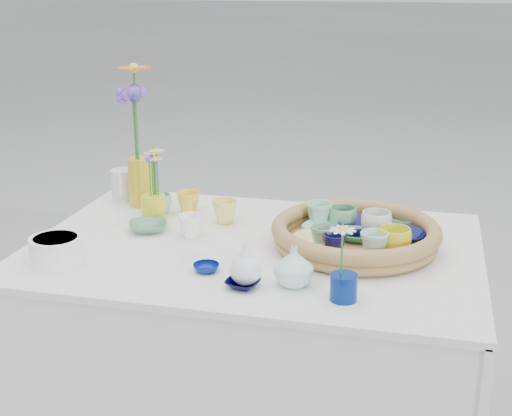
# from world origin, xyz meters

# --- Properties ---
(wicker_tray) EXTENTS (0.47, 0.47, 0.08)m
(wicker_tray) POSITION_xyz_m (0.28, 0.05, 0.80)
(wicker_tray) COLOR olive
(wicker_tray) RESTS_ON display_table
(tray_ceramic_0) EXTENTS (0.17, 0.17, 0.03)m
(tray_ceramic_0) POSITION_xyz_m (0.29, 0.13, 0.80)
(tray_ceramic_0) COLOR #140B58
(tray_ceramic_0) RESTS_ON wicker_tray
(tray_ceramic_1) EXTENTS (0.14, 0.14, 0.03)m
(tray_ceramic_1) POSITION_xyz_m (0.42, 0.09, 0.80)
(tray_ceramic_1) COLOR #000745
(tray_ceramic_1) RESTS_ON wicker_tray
(tray_ceramic_2) EXTENTS (0.10, 0.10, 0.07)m
(tray_ceramic_2) POSITION_xyz_m (0.39, -0.01, 0.82)
(tray_ceramic_2) COLOR yellow
(tray_ceramic_2) RESTS_ON wicker_tray
(tray_ceramic_3) EXTENTS (0.10, 0.10, 0.03)m
(tray_ceramic_3) POSITION_xyz_m (0.28, 0.06, 0.80)
(tray_ceramic_3) COLOR #3F8964
(tray_ceramic_3) RESTS_ON wicker_tray
(tray_ceramic_4) EXTENTS (0.08, 0.08, 0.06)m
(tray_ceramic_4) POSITION_xyz_m (0.20, -0.02, 0.81)
(tray_ceramic_4) COLOR gray
(tray_ceramic_4) RESTS_ON wicker_tray
(tray_ceramic_5) EXTENTS (0.14, 0.14, 0.03)m
(tray_ceramic_5) POSITION_xyz_m (0.18, 0.10, 0.80)
(tray_ceramic_5) COLOR #83D1CB
(tray_ceramic_5) RESTS_ON wicker_tray
(tray_ceramic_6) EXTENTS (0.10, 0.10, 0.07)m
(tray_ceramic_6) POSITION_xyz_m (0.16, 0.15, 0.82)
(tray_ceramic_6) COLOR #9BC7B3
(tray_ceramic_6) RESTS_ON wicker_tray
(tray_ceramic_7) EXTENTS (0.11, 0.11, 0.07)m
(tray_ceramic_7) POSITION_xyz_m (0.33, 0.12, 0.82)
(tray_ceramic_7) COLOR white
(tray_ceramic_7) RESTS_ON wicker_tray
(tray_ceramic_8) EXTENTS (0.11, 0.11, 0.03)m
(tray_ceramic_8) POSITION_xyz_m (0.41, 0.22, 0.80)
(tray_ceramic_8) COLOR #78D2EE
(tray_ceramic_8) RESTS_ON wicker_tray
(tray_ceramic_9) EXTENTS (0.08, 0.08, 0.06)m
(tray_ceramic_9) POSITION_xyz_m (0.24, -0.06, 0.81)
(tray_ceramic_9) COLOR #0C0B3A
(tray_ceramic_9) RESTS_ON wicker_tray
(tray_ceramic_10) EXTENTS (0.13, 0.13, 0.03)m
(tray_ceramic_10) POSITION_xyz_m (0.17, -0.01, 0.80)
(tray_ceramic_10) COLOR #FFEA8F
(tray_ceramic_10) RESTS_ON wicker_tray
(tray_ceramic_11) EXTENTS (0.09, 0.09, 0.07)m
(tray_ceramic_11) POSITION_xyz_m (0.34, -0.06, 0.82)
(tray_ceramic_11) COLOR #ADD2CA
(tray_ceramic_11) RESTS_ON wicker_tray
(tray_ceramic_12) EXTENTS (0.10, 0.10, 0.07)m
(tray_ceramic_12) POSITION_xyz_m (0.23, 0.15, 0.82)
(tray_ceramic_12) COLOR #63A573
(tray_ceramic_12) RESTS_ON wicker_tray
(loose_ceramic_0) EXTENTS (0.09, 0.09, 0.07)m
(loose_ceramic_0) POSITION_xyz_m (-0.28, 0.23, 0.80)
(loose_ceramic_0) COLOR yellow
(loose_ceramic_0) RESTS_ON display_table
(loose_ceramic_1) EXTENTS (0.10, 0.10, 0.07)m
(loose_ceramic_1) POSITION_xyz_m (-0.13, 0.16, 0.80)
(loose_ceramic_1) COLOR #FCE162
(loose_ceramic_1) RESTS_ON display_table
(loose_ceramic_2) EXTENTS (0.15, 0.15, 0.03)m
(loose_ceramic_2) POSITION_xyz_m (-0.34, 0.04, 0.78)
(loose_ceramic_2) COLOR #518361
(loose_ceramic_2) RESTS_ON display_table
(loose_ceramic_3) EXTENTS (0.09, 0.09, 0.07)m
(loose_ceramic_3) POSITION_xyz_m (-0.20, 0.02, 0.80)
(loose_ceramic_3) COLOR white
(loose_ceramic_3) RESTS_ON display_table
(loose_ceramic_4) EXTENTS (0.08, 0.08, 0.02)m
(loose_ceramic_4) POSITION_xyz_m (-0.07, -0.21, 0.78)
(loose_ceramic_4) COLOR navy
(loose_ceramic_4) RESTS_ON display_table
(loose_ceramic_5) EXTENTS (0.10, 0.10, 0.06)m
(loose_ceramic_5) POSITION_xyz_m (-0.37, 0.20, 0.80)
(loose_ceramic_5) COLOR #75BFA8
(loose_ceramic_5) RESTS_ON display_table
(loose_ceramic_6) EXTENTS (0.10, 0.10, 0.02)m
(loose_ceramic_6) POSITION_xyz_m (0.04, -0.28, 0.78)
(loose_ceramic_6) COLOR black
(loose_ceramic_6) RESTS_ON display_table
(fluted_bowl) EXTENTS (0.17, 0.17, 0.07)m
(fluted_bowl) POSITION_xyz_m (-0.48, -0.25, 0.80)
(fluted_bowl) COLOR white
(fluted_bowl) RESTS_ON display_table
(bud_vase_paleblue) EXTENTS (0.10, 0.10, 0.12)m
(bud_vase_paleblue) POSITION_xyz_m (0.05, -0.27, 0.83)
(bud_vase_paleblue) COLOR white
(bud_vase_paleblue) RESTS_ON display_table
(bud_vase_seafoam) EXTENTS (0.12, 0.12, 0.10)m
(bud_vase_seafoam) POSITION_xyz_m (0.16, -0.24, 0.82)
(bud_vase_seafoam) COLOR silver
(bud_vase_seafoam) RESTS_ON display_table
(bud_vase_cobalt) EXTENTS (0.08, 0.08, 0.06)m
(bud_vase_cobalt) POSITION_xyz_m (0.29, -0.30, 0.80)
(bud_vase_cobalt) COLOR navy
(bud_vase_cobalt) RESTS_ON display_table
(single_daisy) EXTENTS (0.08, 0.08, 0.13)m
(single_daisy) POSITION_xyz_m (0.28, -0.29, 0.88)
(single_daisy) COLOR white
(single_daisy) RESTS_ON bud_vase_cobalt
(tall_vase_yellow) EXTENTS (0.11, 0.11, 0.16)m
(tall_vase_yellow) POSITION_xyz_m (-0.45, 0.27, 0.84)
(tall_vase_yellow) COLOR gold
(tall_vase_yellow) RESTS_ON display_table
(gerbera) EXTENTS (0.13, 0.13, 0.31)m
(gerbera) POSITION_xyz_m (-0.45, 0.26, 1.07)
(gerbera) COLOR orange
(gerbera) RESTS_ON tall_vase_yellow
(hydrangea) EXTENTS (0.10, 0.10, 0.30)m
(hydrangea) POSITION_xyz_m (-0.46, 0.26, 1.03)
(hydrangea) COLOR #3A39A6
(hydrangea) RESTS_ON tall_vase_yellow
(white_pitcher) EXTENTS (0.13, 0.11, 0.11)m
(white_pitcher) POSITION_xyz_m (-0.54, 0.31, 0.82)
(white_pitcher) COLOR silver
(white_pitcher) RESTS_ON display_table
(daisy_cup) EXTENTS (0.09, 0.09, 0.08)m
(daisy_cup) POSITION_xyz_m (-0.36, 0.14, 0.81)
(daisy_cup) COLOR yellow
(daisy_cup) RESTS_ON display_table
(daisy_posy) EXTENTS (0.10, 0.10, 0.14)m
(daisy_posy) POSITION_xyz_m (-0.36, 0.15, 0.92)
(daisy_posy) COLOR beige
(daisy_posy) RESTS_ON daisy_cup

